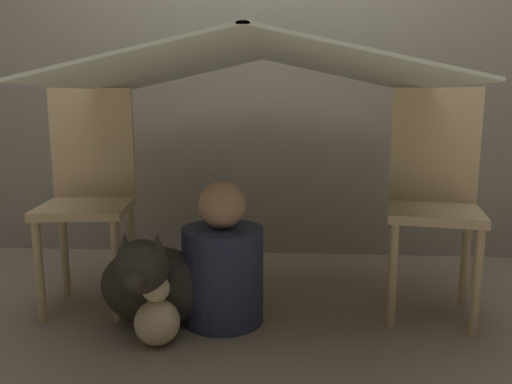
# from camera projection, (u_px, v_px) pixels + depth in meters

# --- Properties ---
(ground_plane) EXTENTS (8.80, 8.80, 0.00)m
(ground_plane) POSITION_uv_depth(u_px,v_px,m) (255.00, 319.00, 2.07)
(ground_plane) COLOR gray
(wall_back) EXTENTS (7.00, 0.05, 2.50)m
(wall_back) POSITION_uv_depth(u_px,v_px,m) (266.00, 37.00, 2.79)
(wall_back) COLOR gray
(wall_back) RESTS_ON ground_plane
(chair_left) EXTENTS (0.40, 0.40, 0.95)m
(chair_left) POSITION_uv_depth(u_px,v_px,m) (89.00, 189.00, 2.18)
(chair_left) COLOR #D1B27F
(chair_left) RESTS_ON ground_plane
(chair_right) EXTENTS (0.43, 0.43, 0.95)m
(chair_right) POSITION_uv_depth(u_px,v_px,m) (434.00, 193.00, 2.08)
(chair_right) COLOR #D1B27F
(chair_right) RESTS_ON ground_plane
(sheet_canopy) EXTENTS (1.46, 1.15, 0.17)m
(sheet_canopy) POSITION_uv_depth(u_px,v_px,m) (256.00, 66.00, 1.97)
(sheet_canopy) COLOR silver
(person_front) EXTENTS (0.33, 0.33, 0.58)m
(person_front) POSITION_uv_depth(u_px,v_px,m) (223.00, 265.00, 2.02)
(person_front) COLOR #2D3351
(person_front) RESTS_ON ground_plane
(dog) EXTENTS (0.44, 0.41, 0.43)m
(dog) POSITION_uv_depth(u_px,v_px,m) (153.00, 282.00, 1.94)
(dog) COLOR #332D28
(dog) RESTS_ON ground_plane
(floor_cushion) EXTENTS (0.37, 0.30, 0.10)m
(floor_cushion) POSITION_uv_depth(u_px,v_px,m) (170.00, 282.00, 2.35)
(floor_cushion) COLOR #4C7FB2
(floor_cushion) RESTS_ON ground_plane
(plush_toy) EXTENTS (0.17, 0.17, 0.27)m
(plush_toy) POSITION_uv_depth(u_px,v_px,m) (157.00, 316.00, 1.84)
(plush_toy) COLOR beige
(plush_toy) RESTS_ON ground_plane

